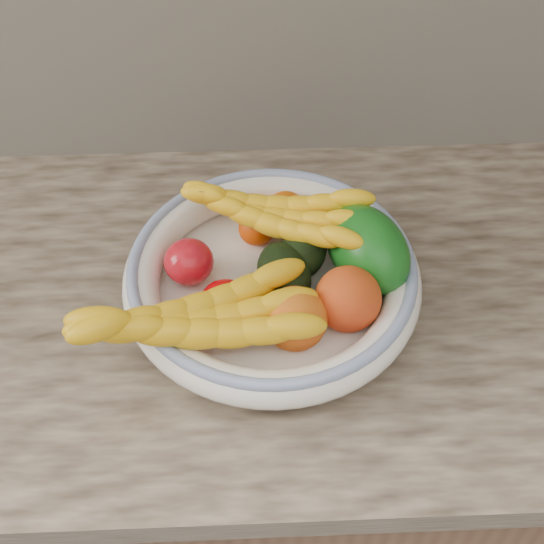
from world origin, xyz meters
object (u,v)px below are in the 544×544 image
Objects in this scene: banana_bunch_back at (274,218)px; banana_bunch_front at (196,324)px; green_mango at (367,249)px; fruit_bowl at (272,278)px.

banana_bunch_front is (-0.10, -0.17, -0.01)m from banana_bunch_back.
green_mango is 0.53× the size of banana_bunch_back.
green_mango is at bearing 16.34° from banana_bunch_front.
fruit_bowl is 0.13m from green_mango.
banana_bunch_back reaches higher than banana_bunch_front.
banana_bunch_back reaches higher than fruit_bowl.
fruit_bowl is 2.73× the size of green_mango.
green_mango is at bearing 9.29° from fruit_bowl.
banana_bunch_front reaches higher than fruit_bowl.
green_mango is (0.13, 0.02, 0.03)m from fruit_bowl.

